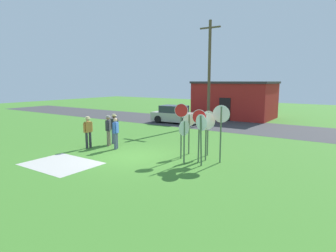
{
  "coord_description": "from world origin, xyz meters",
  "views": [
    {
      "loc": [
        8.98,
        -10.19,
        3.63
      ],
      "look_at": [
        0.72,
        2.03,
        1.3
      ],
      "focal_mm": 30.47,
      "sensor_mm": 36.0,
      "label": 1
    }
  ],
  "objects_px": {
    "stop_sign_rear_right": "(199,127)",
    "person_in_blue": "(114,126)",
    "stop_sign_low_front": "(206,127)",
    "stop_sign_tallest": "(208,125)",
    "person_on_left": "(116,132)",
    "stop_sign_nearest": "(221,123)",
    "stop_sign_center_cluster": "(189,127)",
    "stop_sign_rear_left": "(181,122)",
    "parked_car_on_street": "(176,115)",
    "person_in_teal": "(88,130)",
    "person_near_signs": "(108,129)",
    "stop_sign_leaning_right": "(201,131)",
    "utility_pole": "(209,71)",
    "stop_sign_far_back": "(184,135)"
  },
  "relations": [
    {
      "from": "stop_sign_nearest",
      "to": "stop_sign_far_back",
      "type": "bearing_deg",
      "value": -139.19
    },
    {
      "from": "stop_sign_rear_right",
      "to": "person_near_signs",
      "type": "bearing_deg",
      "value": 179.35
    },
    {
      "from": "stop_sign_low_front",
      "to": "stop_sign_far_back",
      "type": "xyz_separation_m",
      "value": [
        -0.52,
        -1.08,
        -0.22
      ]
    },
    {
      "from": "stop_sign_low_front",
      "to": "stop_sign_leaning_right",
      "type": "bearing_deg",
      "value": -75.96
    },
    {
      "from": "stop_sign_center_cluster",
      "to": "person_near_signs",
      "type": "height_order",
      "value": "stop_sign_center_cluster"
    },
    {
      "from": "stop_sign_center_cluster",
      "to": "stop_sign_rear_left",
      "type": "distance_m",
      "value": 0.98
    },
    {
      "from": "stop_sign_center_cluster",
      "to": "stop_sign_leaning_right",
      "type": "bearing_deg",
      "value": -45.48
    },
    {
      "from": "stop_sign_nearest",
      "to": "stop_sign_center_cluster",
      "type": "height_order",
      "value": "stop_sign_nearest"
    },
    {
      "from": "stop_sign_center_cluster",
      "to": "stop_sign_rear_right",
      "type": "bearing_deg",
      "value": -42.56
    },
    {
      "from": "stop_sign_rear_left",
      "to": "person_in_blue",
      "type": "height_order",
      "value": "stop_sign_rear_left"
    },
    {
      "from": "stop_sign_rear_right",
      "to": "stop_sign_far_back",
      "type": "xyz_separation_m",
      "value": [
        -0.4,
        -0.61,
        -0.29
      ]
    },
    {
      "from": "stop_sign_center_cluster",
      "to": "stop_sign_rear_left",
      "type": "xyz_separation_m",
      "value": [
        0.1,
        -0.9,
        0.37
      ]
    },
    {
      "from": "stop_sign_rear_right",
      "to": "stop_sign_leaning_right",
      "type": "xyz_separation_m",
      "value": [
        0.35,
        -0.46,
        -0.08
      ]
    },
    {
      "from": "stop_sign_tallest",
      "to": "person_near_signs",
      "type": "height_order",
      "value": "stop_sign_tallest"
    },
    {
      "from": "stop_sign_tallest",
      "to": "person_on_left",
      "type": "distance_m",
      "value": 4.97
    },
    {
      "from": "stop_sign_far_back",
      "to": "person_in_teal",
      "type": "distance_m",
      "value": 5.9
    },
    {
      "from": "stop_sign_rear_right",
      "to": "person_near_signs",
      "type": "xyz_separation_m",
      "value": [
        -5.77,
        0.07,
        -0.62
      ]
    },
    {
      "from": "stop_sign_nearest",
      "to": "stop_sign_far_back",
      "type": "height_order",
      "value": "stop_sign_nearest"
    },
    {
      "from": "stop_sign_rear_left",
      "to": "person_on_left",
      "type": "bearing_deg",
      "value": -174.54
    },
    {
      "from": "stop_sign_rear_right",
      "to": "person_in_blue",
      "type": "bearing_deg",
      "value": 173.28
    },
    {
      "from": "utility_pole",
      "to": "person_near_signs",
      "type": "height_order",
      "value": "utility_pole"
    },
    {
      "from": "stop_sign_center_cluster",
      "to": "stop_sign_rear_right",
      "type": "height_order",
      "value": "stop_sign_rear_right"
    },
    {
      "from": "utility_pole",
      "to": "person_near_signs",
      "type": "xyz_separation_m",
      "value": [
        -1.06,
        -10.53,
        -3.45
      ]
    },
    {
      "from": "stop_sign_low_front",
      "to": "person_near_signs",
      "type": "relative_size",
      "value": 1.29
    },
    {
      "from": "stop_sign_rear_left",
      "to": "stop_sign_rear_right",
      "type": "bearing_deg",
      "value": -5.47
    },
    {
      "from": "parked_car_on_street",
      "to": "person_in_teal",
      "type": "xyz_separation_m",
      "value": [
        1.2,
        -10.76,
        0.3
      ]
    },
    {
      "from": "stop_sign_nearest",
      "to": "person_near_signs",
      "type": "height_order",
      "value": "stop_sign_nearest"
    },
    {
      "from": "stop_sign_nearest",
      "to": "stop_sign_rear_left",
      "type": "relative_size",
      "value": 1.0
    },
    {
      "from": "stop_sign_tallest",
      "to": "person_on_left",
      "type": "xyz_separation_m",
      "value": [
        -4.68,
        -1.56,
        -0.58
      ]
    },
    {
      "from": "stop_sign_rear_left",
      "to": "person_on_left",
      "type": "xyz_separation_m",
      "value": [
        -3.88,
        -0.37,
        -0.78
      ]
    },
    {
      "from": "stop_sign_nearest",
      "to": "stop_sign_low_front",
      "type": "xyz_separation_m",
      "value": [
        -0.73,
        -0.0,
        -0.24
      ]
    },
    {
      "from": "stop_sign_low_front",
      "to": "stop_sign_rear_right",
      "type": "distance_m",
      "value": 0.48
    },
    {
      "from": "stop_sign_center_cluster",
      "to": "person_on_left",
      "type": "relative_size",
      "value": 1.21
    },
    {
      "from": "stop_sign_nearest",
      "to": "person_on_left",
      "type": "relative_size",
      "value": 1.53
    },
    {
      "from": "stop_sign_far_back",
      "to": "stop_sign_rear_right",
      "type": "bearing_deg",
      "value": 56.6
    },
    {
      "from": "stop_sign_far_back",
      "to": "person_near_signs",
      "type": "height_order",
      "value": "stop_sign_far_back"
    },
    {
      "from": "person_on_left",
      "to": "stop_sign_rear_right",
      "type": "bearing_deg",
      "value": 3.25
    },
    {
      "from": "person_in_blue",
      "to": "stop_sign_rear_right",
      "type": "bearing_deg",
      "value": -6.72
    },
    {
      "from": "stop_sign_low_front",
      "to": "stop_sign_rear_left",
      "type": "bearing_deg",
      "value": -161.62
    },
    {
      "from": "utility_pole",
      "to": "parked_car_on_street",
      "type": "relative_size",
      "value": 1.93
    },
    {
      "from": "utility_pole",
      "to": "stop_sign_leaning_right",
      "type": "xyz_separation_m",
      "value": [
        5.07,
        -11.06,
        -2.91
      ]
    },
    {
      "from": "stop_sign_leaning_right",
      "to": "stop_sign_low_front",
      "type": "bearing_deg",
      "value": 104.04
    },
    {
      "from": "stop_sign_low_front",
      "to": "person_in_blue",
      "type": "distance_m",
      "value": 6.11
    },
    {
      "from": "stop_sign_center_cluster",
      "to": "stop_sign_rear_left",
      "type": "relative_size",
      "value": 0.78
    },
    {
      "from": "person_near_signs",
      "to": "stop_sign_center_cluster",
      "type": "bearing_deg",
      "value": 11.25
    },
    {
      "from": "utility_pole",
      "to": "stop_sign_center_cluster",
      "type": "xyz_separation_m",
      "value": [
        3.63,
        -9.6,
        -3.07
      ]
    },
    {
      "from": "stop_sign_rear_right",
      "to": "stop_sign_nearest",
      "type": "bearing_deg",
      "value": 28.86
    },
    {
      "from": "stop_sign_center_cluster",
      "to": "person_near_signs",
      "type": "bearing_deg",
      "value": -168.75
    },
    {
      "from": "stop_sign_nearest",
      "to": "stop_sign_tallest",
      "type": "bearing_deg",
      "value": 141.79
    },
    {
      "from": "stop_sign_nearest",
      "to": "stop_sign_rear_right",
      "type": "xyz_separation_m",
      "value": [
        -0.84,
        -0.47,
        -0.17
      ]
    }
  ]
}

